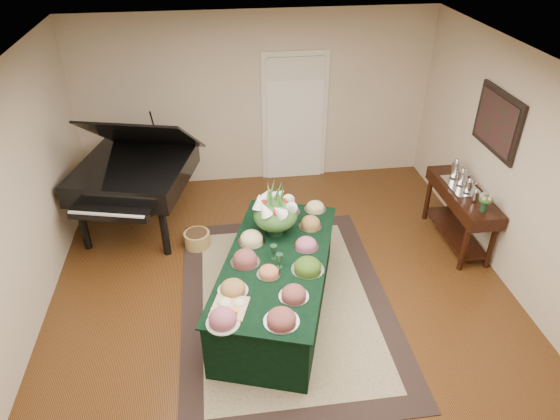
{
  "coord_description": "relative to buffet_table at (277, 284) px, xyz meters",
  "views": [
    {
      "loc": [
        -0.64,
        -4.4,
        4.11
      ],
      "look_at": [
        0.0,
        0.3,
        1.05
      ],
      "focal_mm": 32.0,
      "sensor_mm": 36.0,
      "label": 1
    }
  ],
  "objects": [
    {
      "name": "ground",
      "position": [
        0.1,
        0.18,
        -0.37
      ],
      "size": [
        6.0,
        6.0,
        0.0
      ],
      "primitive_type": "plane",
      "color": "black",
      "rests_on": "ground"
    },
    {
      "name": "area_rug",
      "position": [
        0.12,
        0.1,
        -0.37
      ],
      "size": [
        2.43,
        3.4,
        0.01
      ],
      "color": "black",
      "rests_on": "ground"
    },
    {
      "name": "kitchen_doorway",
      "position": [
        0.7,
        3.15,
        0.65
      ],
      "size": [
        1.05,
        0.07,
        2.1
      ],
      "color": "silver",
      "rests_on": "ground"
    },
    {
      "name": "buffet_table",
      "position": [
        0.0,
        0.0,
        0.0
      ],
      "size": [
        1.74,
        2.51,
        0.74
      ],
      "color": "black",
      "rests_on": "ground"
    },
    {
      "name": "food_platters",
      "position": [
        -0.02,
        -0.04,
        0.41
      ],
      "size": [
        1.51,
        2.3,
        0.12
      ],
      "color": "silver",
      "rests_on": "buffet_table"
    },
    {
      "name": "cutting_board",
      "position": [
        -0.54,
        -0.67,
        0.4
      ],
      "size": [
        0.42,
        0.42,
        0.1
      ],
      "color": "tan",
      "rests_on": "buffet_table"
    },
    {
      "name": "green_goblets",
      "position": [
        -0.01,
        -0.07,
        0.46
      ],
      "size": [
        0.12,
        0.23,
        0.18
      ],
      "color": "#14331E",
      "rests_on": "buffet_table"
    },
    {
      "name": "floral_centerpiece",
      "position": [
        0.05,
        0.49,
        0.68
      ],
      "size": [
        0.53,
        0.53,
        0.53
      ],
      "color": "#14331E",
      "rests_on": "buffet_table"
    },
    {
      "name": "grand_piano",
      "position": [
        -1.69,
        1.95,
        0.5
      ],
      "size": [
        1.86,
        1.98,
        1.75
      ],
      "color": "black",
      "rests_on": "ground"
    },
    {
      "name": "wicker_basket",
      "position": [
        -0.91,
        1.35,
        -0.26
      ],
      "size": [
        0.35,
        0.35,
        0.22
      ],
      "primitive_type": "cylinder",
      "color": "#A07D40",
      "rests_on": "ground"
    },
    {
      "name": "mahogany_sideboard",
      "position": [
        2.6,
        0.99,
        0.26
      ],
      "size": [
        0.45,
        1.41,
        0.82
      ],
      "color": "black",
      "rests_on": "ground"
    },
    {
      "name": "tea_service",
      "position": [
        2.6,
        1.07,
        0.56
      ],
      "size": [
        0.34,
        0.74,
        0.3
      ],
      "color": "silver",
      "rests_on": "mahogany_sideboard"
    },
    {
      "name": "pink_bouquet",
      "position": [
        2.6,
        0.49,
        0.6
      ],
      "size": [
        0.18,
        0.18,
        0.24
      ],
      "color": "#14331E",
      "rests_on": "mahogany_sideboard"
    },
    {
      "name": "wall_painting",
      "position": [
        2.82,
        0.99,
        1.38
      ],
      "size": [
        0.05,
        0.95,
        0.75
      ],
      "color": "black",
      "rests_on": "ground"
    }
  ]
}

